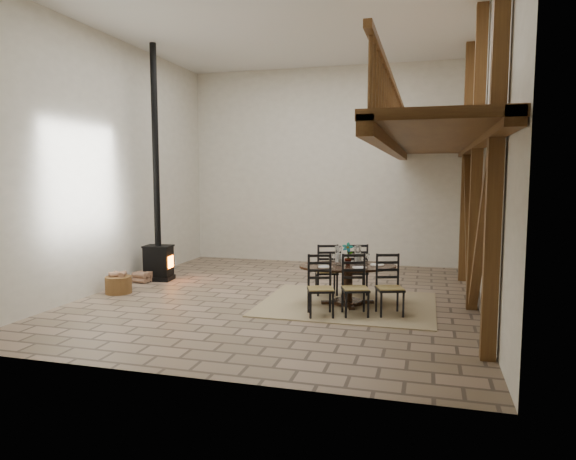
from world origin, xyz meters
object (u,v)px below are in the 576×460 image
(wood_stove, at_px, (158,227))
(dining_table, at_px, (349,284))
(log_basket, at_px, (118,284))
(log_stack, at_px, (143,277))

(wood_stove, bearing_deg, dining_table, -20.68)
(dining_table, height_order, wood_stove, wood_stove)
(dining_table, distance_m, log_basket, 4.44)
(log_stack, bearing_deg, wood_stove, 54.82)
(log_basket, relative_size, log_stack, 1.29)
(wood_stove, xyz_separation_m, log_stack, (-0.21, -0.30, -1.04))
(dining_table, height_order, log_stack, dining_table)
(dining_table, bearing_deg, wood_stove, 146.99)
(log_basket, distance_m, log_stack, 1.04)
(log_stack, bearing_deg, log_basket, -84.48)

